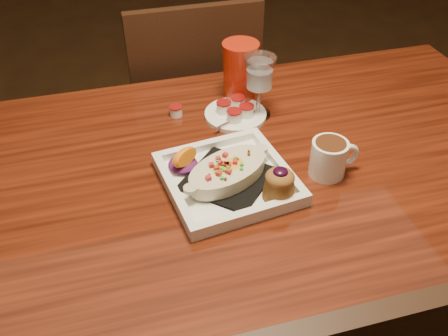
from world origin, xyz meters
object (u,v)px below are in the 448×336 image
object	(u,v)px
coffee_mug	(330,157)
goblet	(260,76)
saucer	(235,113)
plate	(233,176)
chair_far	(191,113)
red_tumbler	(240,72)
table	(247,202)

from	to	relation	value
coffee_mug	goblet	bearing A→B (deg)	106.26
goblet	coffee_mug	bearing A→B (deg)	-74.00
saucer	plate	bearing A→B (deg)	-107.55
chair_far	plate	xyz separation A→B (m)	(-0.05, -0.67, 0.27)
chair_far	red_tumbler	distance (m)	0.47
table	red_tumbler	xyz separation A→B (m)	(0.07, 0.30, 0.18)
saucer	red_tumbler	xyz separation A→B (m)	(0.04, 0.09, 0.07)
coffee_mug	saucer	world-z (taller)	coffee_mug
plate	goblet	bearing A→B (deg)	53.46
table	red_tumbler	bearing A→B (deg)	76.79
chair_far	saucer	distance (m)	0.49
red_tumbler	saucer	bearing A→B (deg)	-113.72
table	saucer	size ratio (longest dim) A/B	9.54
goblet	saucer	bearing A→B (deg)	174.41
table	coffee_mug	size ratio (longest dim) A/B	13.54
saucer	chair_far	bearing A→B (deg)	94.32
coffee_mug	plate	bearing A→B (deg)	176.20
goblet	red_tumbler	distance (m)	0.10
plate	coffee_mug	distance (m)	0.21
table	chair_far	size ratio (longest dim) A/B	1.61
table	plate	size ratio (longest dim) A/B	5.17
table	goblet	world-z (taller)	goblet
plate	chair_far	bearing A→B (deg)	78.61
coffee_mug	chair_far	bearing A→B (deg)	103.74
table	red_tumbler	world-z (taller)	red_tumbler
coffee_mug	red_tumbler	distance (m)	0.37
chair_far	goblet	size ratio (longest dim) A/B	5.72
chair_far	plate	size ratio (longest dim) A/B	3.20
coffee_mug	goblet	xyz separation A→B (m)	(-0.07, 0.26, 0.07)
table	plate	bearing A→B (deg)	-138.83
red_tumbler	table	bearing A→B (deg)	-103.21
plate	red_tumbler	bearing A→B (deg)	63.52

